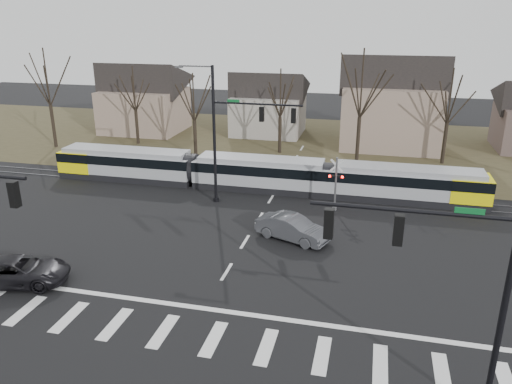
% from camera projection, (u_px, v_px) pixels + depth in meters
% --- Properties ---
extents(ground, '(140.00, 140.00, 0.00)m').
position_uv_depth(ground, '(216.00, 290.00, 26.00)').
color(ground, black).
extents(grass_verge, '(140.00, 28.00, 0.01)m').
position_uv_depth(grass_verge, '(305.00, 144.00, 55.29)').
color(grass_verge, '#38331E').
rests_on(grass_verge, ground).
extents(crosswalk, '(27.00, 2.60, 0.01)m').
position_uv_depth(crosswalk, '(188.00, 335.00, 22.34)').
color(crosswalk, silver).
rests_on(crosswalk, ground).
extents(stop_line, '(28.00, 0.35, 0.01)m').
position_uv_depth(stop_line, '(204.00, 308.00, 24.35)').
color(stop_line, silver).
rests_on(stop_line, ground).
extents(lane_dashes, '(0.18, 30.00, 0.01)m').
position_uv_depth(lane_dashes, '(276.00, 190.00, 40.65)').
color(lane_dashes, silver).
rests_on(lane_dashes, ground).
extents(rail_pair, '(90.00, 1.52, 0.06)m').
position_uv_depth(rail_pair, '(276.00, 191.00, 40.46)').
color(rail_pair, '#59595E').
rests_on(rail_pair, ground).
extents(tram, '(35.24, 2.62, 2.67)m').
position_uv_depth(tram, '(259.00, 172.00, 40.48)').
color(tram, gray).
rests_on(tram, ground).
extents(sedan, '(4.82, 5.86, 1.57)m').
position_uv_depth(sedan, '(292.00, 228.00, 31.57)').
color(sedan, '#44464B').
rests_on(sedan, ground).
extents(suv, '(4.95, 6.45, 1.47)m').
position_uv_depth(suv, '(18.00, 271.00, 26.43)').
color(suv, black).
rests_on(suv, ground).
extents(signal_pole_near_right, '(6.72, 0.44, 8.00)m').
position_uv_depth(signal_pole_near_right, '(446.00, 283.00, 16.54)').
color(signal_pole_near_right, black).
rests_on(signal_pole_near_right, ground).
extents(signal_pole_far, '(9.28, 0.44, 10.20)m').
position_uv_depth(signal_pole_far, '(235.00, 129.00, 36.06)').
color(signal_pole_far, black).
rests_on(signal_pole_far, ground).
extents(rail_crossing_signal, '(1.08, 0.36, 4.00)m').
position_uv_depth(rail_crossing_signal, '(336.00, 186.00, 35.97)').
color(rail_crossing_signal, '#59595B').
rests_on(rail_crossing_signal, ground).
extents(tree_row, '(59.20, 7.20, 10.00)m').
position_uv_depth(tree_row, '(318.00, 109.00, 47.68)').
color(tree_row, black).
rests_on(tree_row, ground).
extents(house_a, '(9.72, 8.64, 8.60)m').
position_uv_depth(house_a, '(143.00, 94.00, 60.04)').
color(house_a, gray).
rests_on(house_a, ground).
extents(house_b, '(8.64, 7.56, 7.65)m').
position_uv_depth(house_b, '(268.00, 100.00, 58.72)').
color(house_b, gray).
rests_on(house_b, ground).
extents(house_c, '(10.80, 8.64, 10.10)m').
position_uv_depth(house_c, '(392.00, 98.00, 52.46)').
color(house_c, gray).
rests_on(house_c, ground).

